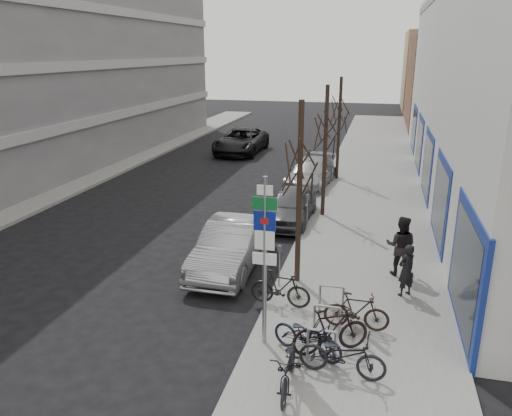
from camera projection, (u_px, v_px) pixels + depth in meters
The scene contains 25 objects.
ground at pixel (171, 334), 12.46m from camera, with size 120.00×120.00×0.00m, color black.
sidewalk_east at pixel (368, 220), 20.65m from camera, with size 5.00×70.00×0.15m, color slate.
sidewalk_west at pixel (42, 195), 24.22m from camera, with size 3.00×70.00×0.15m, color slate.
brick_building_far at pixel (477, 83), 45.27m from camera, with size 12.00×14.00×8.00m, color brown.
tan_building_far at pixel (461, 71), 58.89m from camera, with size 13.00×12.00×9.00m, color #937A5B.
highway_sign_pole at pixel (265, 252), 11.15m from camera, with size 0.55×0.10×4.20m.
bike_rack at pixel (327, 317), 11.94m from camera, with size 0.66×2.26×0.83m.
tree_near at pixel (300, 151), 13.86m from camera, with size 1.80×1.80×5.50m.
tree_mid at pixel (326, 120), 19.88m from camera, with size 1.80×1.80×5.50m.
tree_far at pixel (340, 104), 25.89m from camera, with size 1.80×1.80×5.50m.
meter_front at pixel (279, 262), 14.46m from camera, with size 0.10×0.08×1.27m.
meter_mid at pixel (307, 207), 19.55m from camera, with size 0.10×0.08×1.27m.
meter_back at pixel (323, 175), 24.64m from camera, with size 0.10×0.08×1.27m.
bike_near_left at pixel (289, 364), 10.06m from camera, with size 0.56×1.86×1.13m, color black.
bike_near_right at pixel (331, 330), 11.29m from camera, with size 0.56×1.87×1.14m, color black.
bike_mid_curb at pixel (308, 333), 11.22m from camera, with size 0.53×1.76×1.07m, color black.
bike_mid_inner at pixel (280, 288), 13.42m from camera, with size 0.50×1.69×1.03m, color black.
bike_far_curb at pixel (342, 352), 10.48m from camera, with size 0.56×1.86×1.14m, color black.
bike_far_inner at pixel (357, 311), 12.28m from camera, with size 0.48×1.63×0.99m, color black.
parked_car_front at pixel (231, 246), 16.02m from camera, with size 1.65×4.73×1.56m, color #A09FA4.
parked_car_mid at pixel (291, 206), 20.38m from camera, with size 1.69×4.19×1.43m, color #4B4B50.
parked_car_back at pixel (311, 173), 25.76m from camera, with size 2.01×4.95×1.44m, color #96969B.
lane_car at pixel (241, 141), 34.32m from camera, with size 2.77×6.01×1.67m, color black.
pedestrian_near at pixel (406, 270), 13.90m from camera, with size 0.56×0.37×1.53m, color black.
pedestrian_far at pixel (401, 245), 15.16m from camera, with size 0.70×0.48×1.91m, color black.
Camera 1 is at (4.71, -10.09, 6.76)m, focal length 35.00 mm.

